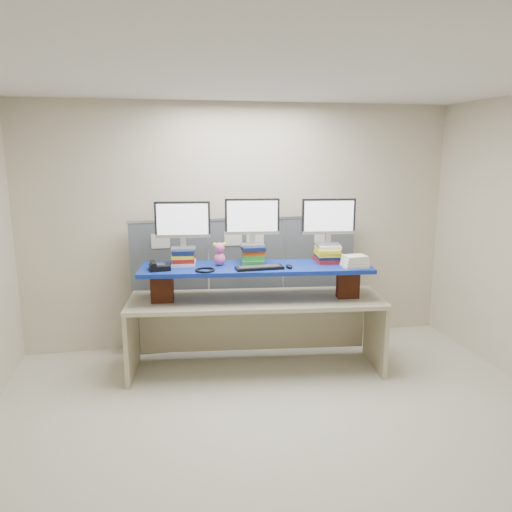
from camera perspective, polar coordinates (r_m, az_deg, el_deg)
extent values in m
cube|color=beige|center=(3.91, 3.54, -0.85)|extent=(5.00, 4.00, 2.80)
cube|color=beige|center=(4.44, 3.29, -18.71)|extent=(5.00, 4.00, 0.01)
cube|color=silver|center=(3.85, 3.83, 19.86)|extent=(5.00, 4.00, 0.01)
cube|color=#484D54|center=(5.67, -9.80, -3.69)|extent=(0.85, 0.05, 1.50)
cube|color=#484D54|center=(5.76, -1.13, -3.28)|extent=(0.85, 0.05, 1.50)
cube|color=#484D54|center=(5.97, 7.09, -2.81)|extent=(0.85, 0.05, 1.50)
cube|color=#B8BABF|center=(5.60, -1.17, 4.29)|extent=(2.60, 0.06, 0.03)
cube|color=silver|center=(5.52, -10.85, 1.69)|extent=(0.20, 0.00, 0.16)
cube|color=silver|center=(5.58, -2.62, 2.01)|extent=(0.20, 0.00, 0.16)
cube|color=silver|center=(5.63, -0.10, 2.11)|extent=(0.20, 0.00, 0.16)
cube|color=silver|center=(5.84, 7.63, 2.36)|extent=(0.20, 0.00, 0.16)
cube|color=#B3A989|center=(5.12, 0.00, -5.08)|extent=(2.66, 1.06, 0.04)
cube|color=#B3A989|center=(5.30, -14.03, -9.33)|extent=(0.13, 0.70, 0.74)
cube|color=#B3A989|center=(5.49, 13.50, -8.54)|extent=(0.13, 0.70, 0.74)
cube|color=maroon|center=(5.03, -10.68, -3.55)|extent=(0.23, 0.14, 0.30)
cube|color=maroon|center=(5.18, 10.46, -3.09)|extent=(0.23, 0.14, 0.30)
cube|color=#080D6A|center=(5.03, 0.00, -1.35)|extent=(2.36, 0.85, 0.04)
cube|color=silver|center=(5.12, -8.25, -0.79)|extent=(0.27, 0.31, 0.03)
cube|color=#9E1912|center=(5.12, -8.24, -0.34)|extent=(0.23, 0.30, 0.04)
cube|color=yellow|center=(5.12, -8.35, 0.10)|extent=(0.24, 0.32, 0.03)
cube|color=#101C48|center=(5.10, -8.26, 0.54)|extent=(0.24, 0.29, 0.05)
cube|color=#248835|center=(5.12, -0.40, -0.56)|extent=(0.26, 0.32, 0.05)
cube|color=#248835|center=(5.13, -0.34, 0.02)|extent=(0.25, 0.30, 0.05)
cube|color=#C84712|center=(5.12, -0.33, 0.52)|extent=(0.24, 0.28, 0.04)
cube|color=#101C48|center=(5.10, -0.37, 0.99)|extent=(0.25, 0.30, 0.04)
cube|color=#9E1912|center=(5.26, 8.16, -0.42)|extent=(0.26, 0.31, 0.04)
cube|color=#101C48|center=(5.24, 8.12, -0.03)|extent=(0.26, 0.31, 0.03)
cube|color=yellow|center=(5.23, 8.23, 0.31)|extent=(0.27, 0.29, 0.04)
cube|color=yellow|center=(5.22, 8.13, 0.70)|extent=(0.26, 0.32, 0.04)
cube|color=silver|center=(5.23, 8.25, 1.10)|extent=(0.25, 0.29, 0.03)
cube|color=#AAA9AF|center=(5.10, -8.29, 0.91)|extent=(0.26, 0.18, 0.02)
cube|color=#AAA9AF|center=(5.09, -8.31, 1.55)|extent=(0.06, 0.05, 0.10)
cube|color=black|center=(5.05, -8.39, 4.14)|extent=(0.55, 0.10, 0.36)
cube|color=white|center=(5.03, -8.38, 4.11)|extent=(0.50, 0.06, 0.32)
cube|color=#AAA9AF|center=(5.10, -0.43, 1.31)|extent=(0.26, 0.18, 0.02)
cube|color=#AAA9AF|center=(5.08, -0.43, 1.95)|extent=(0.06, 0.05, 0.10)
cube|color=black|center=(5.05, -0.44, 4.54)|extent=(0.55, 0.10, 0.36)
cube|color=white|center=(5.03, -0.39, 4.51)|extent=(0.50, 0.06, 0.32)
cube|color=#AAA9AF|center=(5.21, 8.20, 1.35)|extent=(0.26, 0.18, 0.02)
cube|color=#AAA9AF|center=(5.20, 8.21, 1.98)|extent=(0.06, 0.05, 0.10)
cube|color=black|center=(5.17, 8.29, 4.50)|extent=(0.55, 0.10, 0.36)
cube|color=white|center=(5.15, 8.37, 4.48)|extent=(0.50, 0.06, 0.32)
cube|color=black|center=(4.88, 0.39, -1.35)|extent=(0.47, 0.17, 0.03)
cube|color=#2C2C2E|center=(4.88, 0.39, -1.18)|extent=(0.41, 0.12, 0.00)
ellipsoid|color=black|center=(4.93, 3.81, -1.18)|extent=(0.11, 0.13, 0.03)
cube|color=black|center=(4.93, -10.95, -1.28)|extent=(0.21, 0.20, 0.05)
cube|color=#2C2C2E|center=(4.93, -10.97, -0.96)|extent=(0.11, 0.11, 0.01)
cube|color=black|center=(4.92, -11.65, -0.86)|extent=(0.06, 0.18, 0.03)
torus|color=black|center=(4.83, -5.85, -1.59)|extent=(0.22, 0.22, 0.02)
ellipsoid|color=pink|center=(5.04, -4.16, -0.34)|extent=(0.11, 0.10, 0.13)
sphere|color=pink|center=(5.02, -4.18, 0.95)|extent=(0.10, 0.10, 0.10)
sphere|color=yellow|center=(5.00, -4.71, 1.28)|extent=(0.05, 0.05, 0.05)
sphere|color=yellow|center=(5.02, -3.67, 1.32)|extent=(0.05, 0.05, 0.05)
cube|color=beige|center=(5.06, 11.22, -1.08)|extent=(0.25, 0.20, 0.03)
cube|color=beige|center=(5.05, 11.24, -0.75)|extent=(0.24, 0.19, 0.03)
cube|color=beige|center=(5.05, 11.25, -0.43)|extent=(0.23, 0.18, 0.03)
cube|color=beige|center=(5.04, 11.26, -0.11)|extent=(0.22, 0.17, 0.03)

